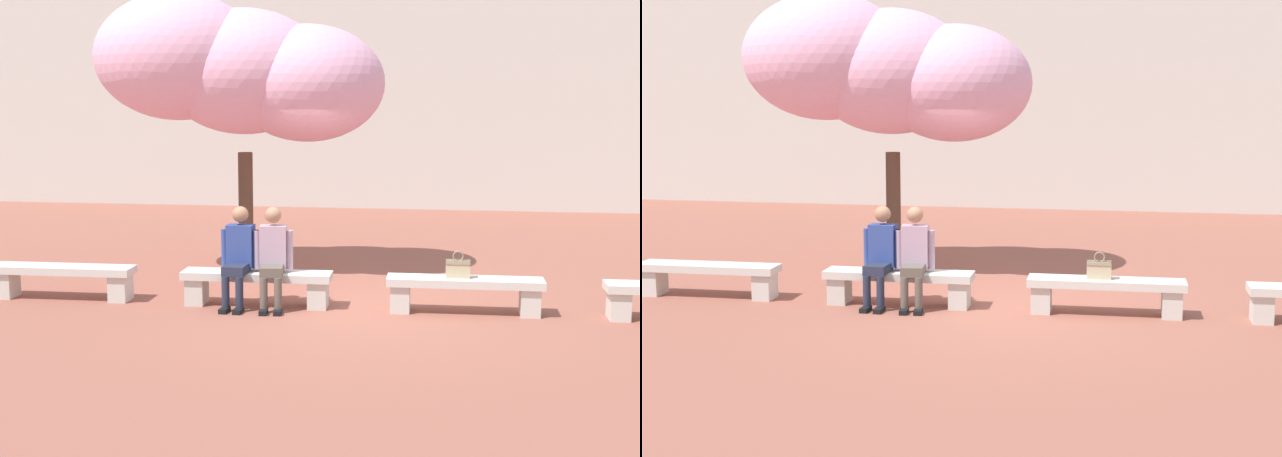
% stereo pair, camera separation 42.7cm
% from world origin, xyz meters
% --- Properties ---
extents(ground_plane, '(100.00, 100.00, 0.00)m').
position_xyz_m(ground_plane, '(0.00, 0.00, 0.00)').
color(ground_plane, '#8E5142').
extents(building_facade, '(28.00, 4.00, 9.86)m').
position_xyz_m(building_facade, '(0.00, 12.07, 4.93)').
color(building_facade, beige).
rests_on(building_facade, ground).
extents(stone_bench_west_end, '(1.94, 0.46, 0.45)m').
position_xyz_m(stone_bench_west_end, '(-3.98, 0.00, 0.31)').
color(stone_bench_west_end, beige).
rests_on(stone_bench_west_end, ground).
extents(stone_bench_near_west, '(1.94, 0.46, 0.45)m').
position_xyz_m(stone_bench_near_west, '(-1.33, 0.00, 0.31)').
color(stone_bench_near_west, beige).
rests_on(stone_bench_near_west, ground).
extents(stone_bench_center, '(1.94, 0.46, 0.45)m').
position_xyz_m(stone_bench_center, '(1.33, 0.00, 0.31)').
color(stone_bench_center, beige).
rests_on(stone_bench_center, ground).
extents(person_seated_left, '(0.51, 0.69, 1.29)m').
position_xyz_m(person_seated_left, '(-1.54, -0.05, 0.70)').
color(person_seated_left, black).
rests_on(person_seated_left, ground).
extents(person_seated_right, '(0.51, 0.71, 1.29)m').
position_xyz_m(person_seated_right, '(-1.10, -0.05, 0.70)').
color(person_seated_right, black).
rests_on(person_seated_right, ground).
extents(handbag, '(0.30, 0.15, 0.34)m').
position_xyz_m(handbag, '(1.24, 0.01, 0.58)').
color(handbag, tan).
rests_on(handbag, stone_bench_center).
extents(cherry_tree_main, '(4.30, 2.63, 4.20)m').
position_xyz_m(cherry_tree_main, '(-2.01, 2.12, 3.06)').
color(cherry_tree_main, '#513828').
rests_on(cherry_tree_main, ground).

